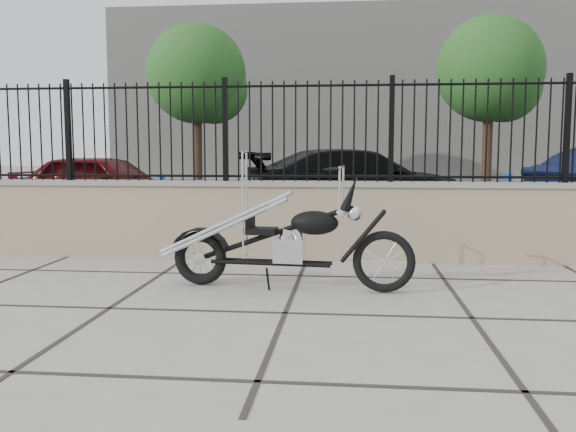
% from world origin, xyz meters
% --- Properties ---
extents(ground_plane, '(90.00, 90.00, 0.00)m').
position_xyz_m(ground_plane, '(0.00, 0.00, 0.00)').
color(ground_plane, '#99968E').
rests_on(ground_plane, ground).
extents(parking_lot, '(30.00, 30.00, 0.00)m').
position_xyz_m(parking_lot, '(0.00, 12.50, 0.00)').
color(parking_lot, black).
rests_on(parking_lot, ground).
extents(retaining_wall, '(14.00, 0.36, 0.96)m').
position_xyz_m(retaining_wall, '(0.00, 2.50, 0.48)').
color(retaining_wall, gray).
rests_on(retaining_wall, ground_plane).
extents(iron_fence, '(14.00, 0.08, 1.20)m').
position_xyz_m(iron_fence, '(0.00, 2.50, 1.56)').
color(iron_fence, black).
rests_on(iron_fence, retaining_wall).
extents(background_building, '(22.00, 6.00, 8.00)m').
position_xyz_m(background_building, '(0.00, 26.50, 4.00)').
color(background_building, beige).
rests_on(background_building, ground_plane).
extents(chopper_motorcycle, '(2.28, 0.60, 1.35)m').
position_xyz_m(chopper_motorcycle, '(-0.10, 0.90, 0.68)').
color(chopper_motorcycle, black).
rests_on(chopper_motorcycle, ground_plane).
extents(car_red, '(3.96, 2.12, 1.28)m').
position_xyz_m(car_red, '(-4.34, 6.74, 0.64)').
color(car_red, '#480A0D').
rests_on(car_red, parking_lot).
extents(car_black, '(5.05, 3.50, 1.36)m').
position_xyz_m(car_black, '(0.68, 7.58, 0.68)').
color(car_black, black).
rests_on(car_black, parking_lot).
extents(bollard_a, '(0.15, 0.15, 0.93)m').
position_xyz_m(bollard_a, '(-2.62, 5.02, 0.47)').
color(bollard_a, blue).
rests_on(bollard_a, ground_plane).
extents(bollard_b, '(0.12, 0.12, 0.98)m').
position_xyz_m(bollard_b, '(2.87, 4.54, 0.49)').
color(bollard_b, '#0B18A7').
rests_on(bollard_b, ground_plane).
extents(tree_left, '(3.58, 3.58, 6.04)m').
position_xyz_m(tree_left, '(-5.05, 17.05, 4.23)').
color(tree_left, '#382619').
rests_on(tree_left, ground_plane).
extents(tree_right, '(3.58, 3.58, 6.05)m').
position_xyz_m(tree_right, '(5.20, 16.82, 4.23)').
color(tree_right, '#382619').
rests_on(tree_right, ground_plane).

